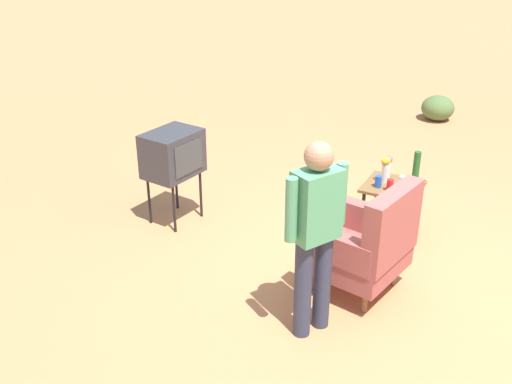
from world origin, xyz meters
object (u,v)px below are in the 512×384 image
object	(u,v)px
soda_can_red	(390,185)
bottle_short_clear	(402,186)
soda_can_blue	(378,181)
flower_vase	(386,168)
bottle_wine_green	(416,166)
tv_on_stand	(173,154)
person_standing	(315,229)
armchair	(367,243)
side_table	(392,193)

from	to	relation	value
soda_can_red	bottle_short_clear	world-z (taller)	bottle_short_clear
soda_can_blue	flower_vase	xyz separation A→B (m)	(-0.17, 0.02, 0.09)
bottle_wine_green	soda_can_blue	bearing A→B (deg)	-41.26
tv_on_stand	bottle_short_clear	distance (m)	2.39
person_standing	soda_can_red	xyz separation A→B (m)	(-1.64, 0.12, -0.27)
armchair	soda_can_red	bearing A→B (deg)	-174.79
person_standing	bottle_wine_green	bearing A→B (deg)	172.13
tv_on_stand	soda_can_red	size ratio (longest dim) A/B	8.44
armchair	flower_vase	xyz separation A→B (m)	(-1.12, -0.19, 0.25)
soda_can_blue	soda_can_red	world-z (taller)	same
armchair	soda_can_red	size ratio (longest dim) A/B	8.69
tv_on_stand	soda_can_red	distance (m)	2.27
side_table	soda_can_blue	xyz separation A→B (m)	(0.12, -0.12, 0.15)
person_standing	flower_vase	world-z (taller)	person_standing
soda_can_blue	armchair	bearing A→B (deg)	12.64
soda_can_blue	person_standing	bearing A→B (deg)	0.42
person_standing	bottle_wine_green	distance (m)	2.02
side_table	soda_can_red	world-z (taller)	soda_can_red
side_table	bottle_wine_green	xyz separation A→B (m)	(-0.21, 0.16, 0.25)
armchair	soda_can_blue	xyz separation A→B (m)	(-0.95, -0.21, 0.17)
side_table	flower_vase	size ratio (longest dim) A/B	2.28
bottle_short_clear	armchair	bearing A→B (deg)	-2.99
soda_can_red	flower_vase	bearing A→B (deg)	-152.38
side_table	bottle_short_clear	distance (m)	0.30
side_table	soda_can_red	bearing A→B (deg)	2.33
bottle_wine_green	flower_vase	bearing A→B (deg)	-59.98
armchair	soda_can_red	xyz separation A→B (m)	(-0.92, -0.08, 0.17)
bottle_wine_green	flower_vase	xyz separation A→B (m)	(0.15, -0.27, -0.01)
side_table	soda_can_red	size ratio (longest dim) A/B	4.94
bottle_wine_green	person_standing	bearing A→B (deg)	-7.87
person_standing	bottle_short_clear	size ratio (longest dim) A/B	8.20
soda_can_red	bottle_wine_green	bearing A→B (deg)	156.12
soda_can_red	flower_vase	world-z (taller)	flower_vase
tv_on_stand	soda_can_blue	xyz separation A→B (m)	(-0.61, 2.07, -0.12)
flower_vase	tv_on_stand	bearing A→B (deg)	-69.50
armchair	side_table	xyz separation A→B (m)	(-1.07, -0.09, 0.02)
armchair	person_standing	bearing A→B (deg)	-15.62
bottle_short_clear	soda_can_blue	bearing A→B (deg)	-106.87
armchair	tv_on_stand	distance (m)	2.32
soda_can_red	bottle_short_clear	xyz separation A→B (m)	(0.05, 0.13, 0.04)
armchair	person_standing	world-z (taller)	person_standing
soda_can_blue	flower_vase	distance (m)	0.20
side_table	tv_on_stand	xyz separation A→B (m)	(0.72, -2.19, 0.27)
bottle_short_clear	flower_vase	xyz separation A→B (m)	(-0.25, -0.24, 0.05)
armchair	flower_vase	world-z (taller)	armchair
bottle_wine_green	soda_can_blue	world-z (taller)	bottle_wine_green
soda_can_red	bottle_short_clear	bearing A→B (deg)	69.68
soda_can_blue	flower_vase	world-z (taller)	flower_vase
armchair	person_standing	xyz separation A→B (m)	(0.72, -0.20, 0.44)
tv_on_stand	bottle_wine_green	xyz separation A→B (m)	(-0.93, 2.36, -0.02)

